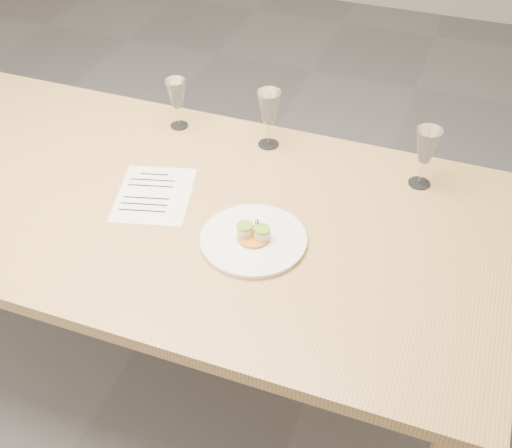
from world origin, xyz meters
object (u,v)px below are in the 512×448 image
(dinner_plate, at_px, (254,239))
(wine_glass_2, at_px, (269,109))
(wine_glass_3, at_px, (427,147))
(recipe_sheet, at_px, (154,194))
(dining_table, at_px, (114,204))
(wine_glass_1, at_px, (177,95))

(dinner_plate, height_order, wine_glass_2, wine_glass_2)
(wine_glass_2, distance_m, wine_glass_3, 0.51)
(recipe_sheet, bearing_deg, dining_table, 170.28)
(dinner_plate, xyz_separation_m, wine_glass_1, (-0.45, 0.47, 0.11))
(wine_glass_2, bearing_deg, dinner_plate, -75.62)
(wine_glass_1, distance_m, wine_glass_3, 0.83)
(wine_glass_2, height_order, wine_glass_3, wine_glass_2)
(wine_glass_1, xyz_separation_m, wine_glass_2, (0.33, -0.00, 0.02))
(dining_table, relative_size, recipe_sheet, 7.40)
(wine_glass_2, bearing_deg, recipe_sheet, -122.48)
(dining_table, bearing_deg, wine_glass_1, 82.86)
(dinner_plate, bearing_deg, dining_table, 170.59)
(dining_table, bearing_deg, dinner_plate, -9.41)
(dining_table, height_order, wine_glass_1, wine_glass_1)
(dining_table, distance_m, dinner_plate, 0.51)
(dinner_plate, bearing_deg, wine_glass_3, 47.67)
(dining_table, relative_size, wine_glass_1, 13.66)
(dining_table, xyz_separation_m, wine_glass_2, (0.38, 0.38, 0.21))
(wine_glass_3, bearing_deg, dinner_plate, -132.33)
(dinner_plate, distance_m, wine_glass_3, 0.59)
(recipe_sheet, xyz_separation_m, wine_glass_3, (0.74, 0.33, 0.14))
(wine_glass_1, height_order, wine_glass_3, wine_glass_3)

